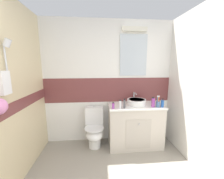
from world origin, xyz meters
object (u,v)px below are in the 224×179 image
object	(u,v)px
toothpaste_tube_upright	(124,104)
toothbrush_cup	(158,104)
deodorant_spray_can	(120,104)
soap_dispenser	(162,104)
mouthwash_bottle	(153,102)
sink_basin	(136,102)
toilet	(94,129)
perfume_flask_small	(113,105)

from	to	relation	value
toothpaste_tube_upright	toothbrush_cup	bearing A→B (deg)	1.27
toothbrush_cup	deodorant_spray_can	bearing A→B (deg)	-178.72
toothbrush_cup	deodorant_spray_can	world-z (taller)	toothbrush_cup
deodorant_spray_can	soap_dispenser	bearing A→B (deg)	-0.24
mouthwash_bottle	soap_dispenser	bearing A→B (deg)	-11.12
sink_basin	toothbrush_cup	bearing A→B (deg)	-30.86
toothpaste_tube_upright	deodorant_spray_can	distance (m)	0.08
toilet	toothbrush_cup	world-z (taller)	toothbrush_cup
toothpaste_tube_upright	perfume_flask_small	xyz separation A→B (m)	(-0.20, -0.00, -0.03)
soap_dispenser	perfume_flask_small	distance (m)	0.91
deodorant_spray_can	sink_basin	bearing A→B (deg)	31.58
soap_dispenser	deodorant_spray_can	xyz separation A→B (m)	(-0.78, 0.00, 0.01)
soap_dispenser	mouthwash_bottle	distance (m)	0.17
toilet	soap_dispenser	size ratio (longest dim) A/B	4.58
toilet	mouthwash_bottle	xyz separation A→B (m)	(1.10, -0.20, 0.57)
toilet	toothpaste_tube_upright	world-z (taller)	toothpaste_tube_upright
sink_basin	toothpaste_tube_upright	size ratio (longest dim) A/B	2.37
toilet	perfume_flask_small	size ratio (longest dim) A/B	6.69
toothbrush_cup	soap_dispenser	size ratio (longest dim) A/B	1.26
perfume_flask_small	mouthwash_bottle	size ratio (longest dim) A/B	0.64
sink_basin	soap_dispenser	size ratio (longest dim) A/B	2.40
toothpaste_tube_upright	mouthwash_bottle	distance (m)	0.54
mouthwash_bottle	perfume_flask_small	bearing A→B (deg)	-177.72
sink_basin	perfume_flask_small	world-z (taller)	sink_basin
deodorant_spray_can	toothpaste_tube_upright	bearing A→B (deg)	1.33
sink_basin	soap_dispenser	xyz separation A→B (m)	(0.42, -0.23, 0.01)
sink_basin	perfume_flask_small	xyz separation A→B (m)	(-0.48, -0.22, 0.00)
soap_dispenser	deodorant_spray_can	world-z (taller)	soap_dispenser
perfume_flask_small	mouthwash_bottle	xyz separation A→B (m)	(0.74, 0.03, 0.03)
perfume_flask_small	toilet	bearing A→B (deg)	146.40
toothpaste_tube_upright	sink_basin	bearing A→B (deg)	37.90
toilet	toothbrush_cup	xyz separation A→B (m)	(1.18, -0.22, 0.55)
sink_basin	soap_dispenser	world-z (taller)	sink_basin
soap_dispenser	perfume_flask_small	bearing A→B (deg)	179.84
soap_dispenser	mouthwash_bottle	world-z (taller)	mouthwash_bottle
soap_dispenser	toothbrush_cup	bearing A→B (deg)	166.27
soap_dispenser	mouthwash_bottle	xyz separation A→B (m)	(-0.16, 0.03, 0.02)
sink_basin	toothpaste_tube_upright	xyz separation A→B (m)	(-0.28, -0.22, 0.03)
toothbrush_cup	toothpaste_tube_upright	bearing A→B (deg)	-178.73
toilet	mouthwash_bottle	bearing A→B (deg)	-10.52
toothpaste_tube_upright	mouthwash_bottle	bearing A→B (deg)	2.85
toilet	mouthwash_bottle	distance (m)	1.25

